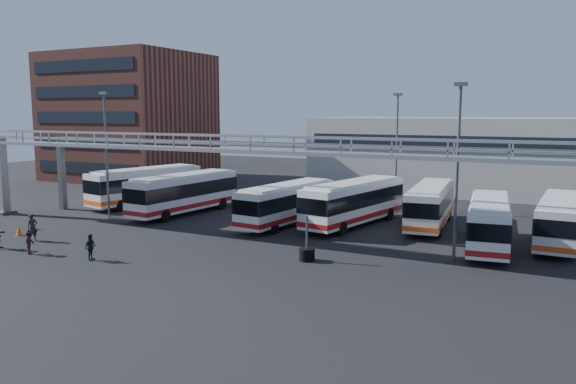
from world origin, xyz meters
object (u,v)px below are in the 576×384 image
at_px(bus_5, 354,201).
at_px(pedestrian_a, 32,227).
at_px(cone_right, 19,230).
at_px(bus_6, 430,204).
at_px(tire_stack, 307,253).
at_px(bus_2, 184,192).
at_px(light_pole_back, 397,145).
at_px(bus_7, 489,221).
at_px(bus_8, 560,219).
at_px(light_pole_left, 106,148).
at_px(bus_4, 287,202).
at_px(pedestrian_c, 30,242).
at_px(pedestrian_d, 90,247).
at_px(bus_1, 146,185).
at_px(cone_left, 32,224).
at_px(light_pole_mid, 458,162).

relative_size(bus_5, pedestrian_a, 6.28).
xyz_separation_m(pedestrian_a, cone_right, (-2.32, 0.68, -0.56)).
relative_size(bus_6, tire_stack, 4.04).
height_order(bus_2, bus_6, bus_2).
distance_m(light_pole_back, bus_7, 14.89).
xyz_separation_m(bus_5, bus_8, (14.07, 0.13, -0.18)).
bearing_deg(pedestrian_a, bus_8, -48.61).
height_order(light_pole_back, pedestrian_a, light_pole_back).
height_order(light_pole_back, bus_6, light_pole_back).
bearing_deg(bus_7, bus_6, 126.63).
bearing_deg(light_pole_left, bus_4, 15.05).
height_order(pedestrian_c, pedestrian_d, pedestrian_d).
bearing_deg(light_pole_left, bus_2, 40.78).
bearing_deg(bus_5, bus_6, 33.05).
xyz_separation_m(bus_1, cone_left, (0.13, -12.56, -1.54)).
bearing_deg(cone_right, bus_6, 33.30).
distance_m(bus_6, pedestrian_a, 28.24).
bearing_deg(light_pole_left, bus_1, 103.52).
distance_m(light_pole_left, light_pole_mid, 28.02).
relative_size(bus_4, tire_stack, 4.00).
height_order(light_pole_mid, bus_5, light_pole_mid).
relative_size(bus_6, bus_8, 1.05).
relative_size(light_pole_mid, pedestrian_d, 6.55).
height_order(bus_6, cone_left, bus_6).
height_order(bus_1, bus_4, bus_1).
xyz_separation_m(light_pole_back, bus_8, (13.25, -7.92, -4.02)).
relative_size(pedestrian_d, cone_left, 2.04).
distance_m(pedestrian_a, pedestrian_d, 7.57).
height_order(bus_5, pedestrian_a, bus_5).
bearing_deg(tire_stack, bus_8, 40.75).
relative_size(bus_1, pedestrian_d, 7.52).
xyz_separation_m(bus_2, bus_8, (28.60, 2.07, -0.18)).
bearing_deg(light_pole_mid, pedestrian_c, -155.99).
height_order(bus_8, cone_left, bus_8).
bearing_deg(pedestrian_c, light_pole_mid, -98.23).
relative_size(pedestrian_d, cone_right, 2.21).
relative_size(bus_7, cone_right, 14.91).
distance_m(bus_2, bus_7, 24.70).
bearing_deg(light_pole_back, bus_4, -118.54).
distance_m(bus_1, bus_2, 6.54).
height_order(bus_2, pedestrian_d, bus_2).
bearing_deg(bus_4, light_pole_back, 67.60).
xyz_separation_m(bus_5, tire_stack, (1.25, -10.92, -1.44)).
bearing_deg(cone_left, tire_stack, 3.53).
xyz_separation_m(bus_1, tire_stack, (21.93, -11.21, -1.47)).
xyz_separation_m(light_pole_back, bus_7, (9.33, -10.89, -4.00)).
bearing_deg(pedestrian_a, light_pole_back, -22.44).
distance_m(bus_8, pedestrian_d, 29.32).
xyz_separation_m(light_pole_left, bus_1, (-1.50, 6.24, -3.81)).
bearing_deg(light_pole_mid, bus_1, 166.21).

